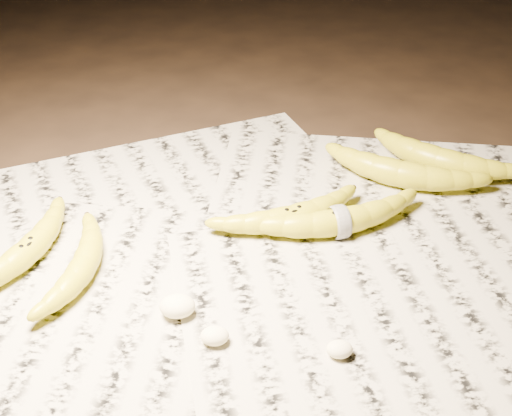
{
  "coord_description": "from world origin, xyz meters",
  "views": [
    {
      "loc": [
        -0.03,
        -0.7,
        0.56
      ],
      "look_at": [
        -0.01,
        0.05,
        0.05
      ],
      "focal_mm": 50.0,
      "sensor_mm": 36.0,
      "label": 1
    }
  ],
  "objects_px": {
    "banana_left_b": "(84,262)",
    "banana_taped": "(339,219)",
    "banana_center": "(292,215)",
    "banana_upper_a": "(400,171)",
    "banana_upper_b": "(439,158)",
    "banana_left_a": "(26,250)"
  },
  "relations": [
    {
      "from": "banana_upper_b",
      "to": "banana_center",
      "type": "bearing_deg",
      "value": -115.24
    },
    {
      "from": "banana_left_a",
      "to": "banana_upper_b",
      "type": "distance_m",
      "value": 0.6
    },
    {
      "from": "banana_upper_b",
      "to": "banana_left_a",
      "type": "bearing_deg",
      "value": -126.51
    },
    {
      "from": "banana_left_a",
      "to": "banana_taped",
      "type": "xyz_separation_m",
      "value": [
        0.39,
        0.05,
        0.0
      ]
    },
    {
      "from": "banana_upper_b",
      "to": "banana_left_b",
      "type": "bearing_deg",
      "value": -121.15
    },
    {
      "from": "banana_taped",
      "to": "banana_center",
      "type": "bearing_deg",
      "value": 152.81
    },
    {
      "from": "banana_left_a",
      "to": "banana_taped",
      "type": "height_order",
      "value": "banana_taped"
    },
    {
      "from": "banana_left_a",
      "to": "banana_center",
      "type": "height_order",
      "value": "same"
    },
    {
      "from": "banana_left_b",
      "to": "banana_taped",
      "type": "distance_m",
      "value": 0.33
    },
    {
      "from": "banana_left_a",
      "to": "banana_upper_a",
      "type": "relative_size",
      "value": 0.93
    },
    {
      "from": "banana_taped",
      "to": "banana_upper_b",
      "type": "distance_m",
      "value": 0.23
    },
    {
      "from": "banana_left_a",
      "to": "banana_upper_a",
      "type": "height_order",
      "value": "banana_upper_a"
    },
    {
      "from": "banana_left_b",
      "to": "banana_center",
      "type": "relative_size",
      "value": 0.9
    },
    {
      "from": "banana_upper_a",
      "to": "banana_upper_b",
      "type": "distance_m",
      "value": 0.07
    },
    {
      "from": "banana_left_b",
      "to": "banana_taped",
      "type": "relative_size",
      "value": 0.77
    },
    {
      "from": "banana_left_b",
      "to": "banana_taped",
      "type": "height_order",
      "value": "banana_taped"
    },
    {
      "from": "banana_upper_a",
      "to": "banana_taped",
      "type": "bearing_deg",
      "value": -106.96
    },
    {
      "from": "banana_center",
      "to": "banana_taped",
      "type": "height_order",
      "value": "banana_taped"
    },
    {
      "from": "banana_center",
      "to": "banana_upper_a",
      "type": "xyz_separation_m",
      "value": [
        0.16,
        0.1,
        0.0
      ]
    },
    {
      "from": "banana_left_a",
      "to": "banana_center",
      "type": "bearing_deg",
      "value": -54.19
    },
    {
      "from": "banana_taped",
      "to": "banana_upper_a",
      "type": "bearing_deg",
      "value": 33.68
    },
    {
      "from": "banana_center",
      "to": "banana_upper_a",
      "type": "relative_size",
      "value": 0.9
    }
  ]
}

